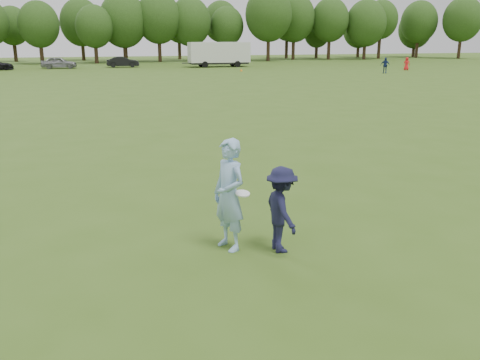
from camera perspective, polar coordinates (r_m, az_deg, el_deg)
The scene contains 11 objects.
ground at distance 10.01m, azimuth 3.39°, elevation -7.20°, with size 200.00×200.00×0.00m, color #395718.
thrower at distance 9.46m, azimuth -1.23°, elevation -1.69°, with size 0.78×0.51×2.13m, color #8DB4DB.
defender at distance 9.46m, azimuth 4.68°, elevation -3.33°, with size 1.05×0.61×1.63m, color #171834.
player_far_b at distance 59.38m, azimuth 15.97°, elevation 12.27°, with size 1.00×0.42×1.70m, color navy.
player_far_c at distance 65.55m, azimuth 18.21°, elevation 12.30°, with size 0.75×0.49×1.53m, color red.
car_e at distance 69.50m, azimuth -19.67°, elevation 12.31°, with size 1.74×4.32×1.47m, color gray.
car_f at distance 70.11m, azimuth -13.01°, elevation 12.79°, with size 1.45×4.16×1.37m, color black.
field_cone at distance 60.53m, azimuth 0.15°, elevation 12.26°, with size 0.28×0.28×0.30m, color orange.
disc_in_play at distance 9.30m, azimuth 0.30°, elevation -1.52°, with size 0.31×0.31×0.09m.
cargo_trailer at distance 69.35m, azimuth -2.38°, elevation 14.04°, with size 9.00×2.75×3.20m.
treeline at distance 85.79m, azimuth -13.08°, elevation 17.00°, with size 130.35×18.39×11.74m.
Camera 1 is at (-3.18, -8.65, 3.91)m, focal length 38.00 mm.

